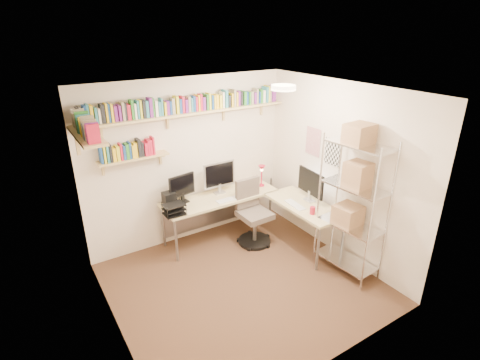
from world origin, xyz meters
The scene contains 6 objects.
ground centered at (0.00, 0.00, 0.00)m, with size 3.20×3.20×0.00m, color #3F2C1B.
room_shell centered at (0.00, 0.00, 1.55)m, with size 3.24×3.04×2.52m.
wall_shelves centered at (-0.42, 1.30, 2.02)m, with size 3.12×1.09×0.80m.
corner_desk centered at (0.48, 0.95, 0.70)m, with size 2.18×1.81×1.23m.
office_chair centered at (0.70, 0.81, 0.42)m, with size 0.53×0.54×1.01m.
wire_rack centered at (1.36, -0.48, 1.27)m, with size 0.48×0.86×2.07m.
Camera 1 is at (-2.19, -3.37, 3.17)m, focal length 28.00 mm.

